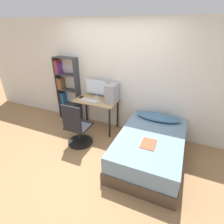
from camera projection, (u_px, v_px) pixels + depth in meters
ground_plane at (86, 161)px, 3.36m from camera, size 14.00×14.00×0.00m
wall_back at (116, 78)px, 4.00m from camera, size 8.00×0.05×2.50m
desk at (96, 105)px, 4.15m from camera, size 1.00×0.59×0.76m
bookshelf at (65, 91)px, 4.59m from camera, size 0.61×0.23×1.65m
office_chair at (77, 130)px, 3.67m from camera, size 0.54×0.54×0.98m
bed at (150, 148)px, 3.29m from camera, size 1.17×1.84×0.55m
pillow at (158, 117)px, 3.67m from camera, size 0.89×0.36×0.11m
magazine at (149, 144)px, 2.94m from camera, size 0.24×0.32×0.01m
monitor at (97, 88)px, 4.17m from camera, size 0.57×0.19×0.42m
keyboard at (90, 101)px, 4.03m from camera, size 0.40×0.15×0.02m
pc_tower at (112, 93)px, 3.93m from camera, size 0.21×0.39×0.41m
mouse at (99, 102)px, 3.94m from camera, size 0.06×0.09×0.02m
phone at (81, 97)px, 4.24m from camera, size 0.07×0.14×0.01m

